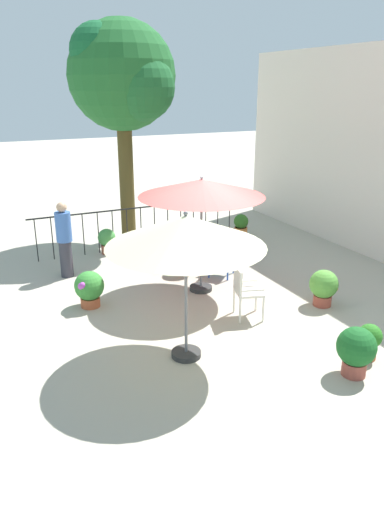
{
  "coord_description": "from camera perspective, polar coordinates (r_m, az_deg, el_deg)",
  "views": [
    {
      "loc": [
        7.46,
        -3.79,
        3.79
      ],
      "look_at": [
        0.0,
        -0.24,
        0.88
      ],
      "focal_mm": 34.02,
      "sensor_mm": 36.0,
      "label": 1
    }
  ],
  "objects": [
    {
      "name": "patio_chair_0",
      "position": [
        10.18,
        3.65,
        0.56
      ],
      "size": [
        0.64,
        0.64,
        0.91
      ],
      "color": "#24469D",
      "rests_on": "ground"
    },
    {
      "name": "cafe_table_0",
      "position": [
        11.45,
        -2.05,
        2.67
      ],
      "size": [
        0.78,
        0.78,
        0.71
      ],
      "color": "white",
      "rests_on": "ground"
    },
    {
      "name": "potted_plant_4",
      "position": [
        11.67,
        -9.99,
        1.9
      ],
      "size": [
        0.42,
        0.42,
        0.6
      ],
      "color": "#A2513A",
      "rests_on": "ground"
    },
    {
      "name": "potted_plant_1",
      "position": [
        8.9,
        -11.98,
        -3.66
      ],
      "size": [
        0.53,
        0.53,
        0.67
      ],
      "color": "#B15433",
      "rests_on": "ground"
    },
    {
      "name": "shade_tree",
      "position": [
        12.29,
        -8.03,
        20.17
      ],
      "size": [
        2.69,
        2.56,
        5.3
      ],
      "color": "#4D401E",
      "rests_on": "ground"
    },
    {
      "name": "potted_plant_3",
      "position": [
        10.27,
        -0.71,
        0.2
      ],
      "size": [
        0.52,
        0.52,
        0.74
      ],
      "color": "#B25F3C",
      "rests_on": "ground"
    },
    {
      "name": "potted_plant_5",
      "position": [
        9.07,
        15.24,
        -3.44
      ],
      "size": [
        0.52,
        0.52,
        0.68
      ],
      "color": "#AA4B3A",
      "rests_on": "ground"
    },
    {
      "name": "potted_plant_6",
      "position": [
        7.08,
        18.74,
        -10.36
      ],
      "size": [
        0.54,
        0.54,
        0.72
      ],
      "color": "#98473A",
      "rests_on": "ground"
    },
    {
      "name": "terrace_railing",
      "position": [
        11.95,
        -6.04,
        4.19
      ],
      "size": [
        0.03,
        5.35,
        1.01
      ],
      "color": "black",
      "rests_on": "ground"
    },
    {
      "name": "patio_umbrella_0",
      "position": [
        6.56,
        -0.75,
        2.83
      ],
      "size": [
        2.22,
        2.22,
        2.21
      ],
      "color": "#2D2D2D",
      "rests_on": "ground"
    },
    {
      "name": "standing_person",
      "position": [
        10.29,
        -14.77,
        1.94
      ],
      "size": [
        0.44,
        0.44,
        1.59
      ],
      "color": "#33333D",
      "rests_on": "ground"
    },
    {
      "name": "patio_chair_1",
      "position": [
        8.29,
        6.19,
        -3.82
      ],
      "size": [
        0.57,
        0.55,
        0.92
      ],
      "color": "white",
      "rests_on": "ground"
    },
    {
      "name": "patio_umbrella_1",
      "position": [
        8.94,
        1.13,
        7.9
      ],
      "size": [
        2.35,
        2.35,
        2.25
      ],
      "color": "#2D2D2D",
      "rests_on": "ground"
    },
    {
      "name": "potted_plant_8",
      "position": [
        12.83,
        5.77,
        3.61
      ],
      "size": [
        0.38,
        0.38,
        0.62
      ],
      "color": "#C47339",
      "rests_on": "ground"
    },
    {
      "name": "ground_plane",
      "position": [
        9.19,
        1.38,
        -4.97
      ],
      "size": [
        60.0,
        60.0,
        0.0
      ],
      "primitive_type": "plane",
      "color": "#B1A896"
    },
    {
      "name": "potted_plant_2",
      "position": [
        10.74,
        -1.47,
        0.61
      ],
      "size": [
        0.39,
        0.39,
        0.58
      ],
      "color": "#B05730",
      "rests_on": "ground"
    },
    {
      "name": "potted_plant_0",
      "position": [
        7.59,
        20.13,
        -9.21
      ],
      "size": [
        0.36,
        0.36,
        0.55
      ],
      "color": "#9D532C",
      "rests_on": "ground"
    }
  ]
}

